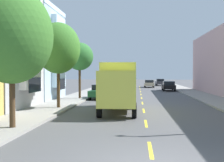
% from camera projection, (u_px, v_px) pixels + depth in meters
% --- Properties ---
extents(ground_plane, '(160.00, 160.00, 0.00)m').
position_uv_depth(ground_plane, '(141.00, 93.00, 37.40)').
color(ground_plane, '#4C4C4F').
extents(sidewalk_left, '(3.20, 120.00, 0.14)m').
position_uv_depth(sidewalk_left, '(88.00, 93.00, 36.07)').
color(sidewalk_left, gray).
rests_on(sidewalk_left, ground_plane).
extents(sidewalk_right, '(3.20, 120.00, 0.14)m').
position_uv_depth(sidewalk_right, '(196.00, 94.00, 34.74)').
color(sidewalk_right, gray).
rests_on(sidewalk_right, ground_plane).
extents(lane_centerline_dashes, '(0.14, 47.20, 0.01)m').
position_uv_depth(lane_centerline_dashes, '(141.00, 96.00, 31.92)').
color(lane_centerline_dashes, yellow).
rests_on(lane_centerline_dashes, ground_plane).
extents(townhouse_third_powder_blue, '(10.84, 6.97, 9.47)m').
position_uv_depth(townhouse_third_powder_blue, '(9.00, 56.00, 27.76)').
color(townhouse_third_powder_blue, '#9EB7CC').
rests_on(townhouse_third_powder_blue, ground_plane).
extents(street_tree_nearest, '(3.89, 3.89, 6.66)m').
position_uv_depth(street_tree_nearest, '(12.00, 36.00, 12.68)').
color(street_tree_nearest, '#47331E').
rests_on(street_tree_nearest, sidewalk_left).
extents(street_tree_second, '(3.32, 3.32, 6.39)m').
position_uv_depth(street_tree_second, '(58.00, 48.00, 20.16)').
color(street_tree_second, '#47331E').
rests_on(street_tree_second, sidewalk_left).
extents(street_tree_third, '(2.82, 2.82, 5.74)m').
position_uv_depth(street_tree_third, '(80.00, 57.00, 27.65)').
color(street_tree_third, '#47331E').
rests_on(street_tree_third, sidewalk_left).
extents(delivery_box_truck, '(2.61, 7.51, 3.44)m').
position_uv_depth(delivery_box_truck, '(119.00, 84.00, 19.30)').
color(delivery_box_truck, '#D8D84C').
rests_on(delivery_box_truck, ground_plane).
extents(parked_wagon_black, '(1.93, 4.74, 1.50)m').
position_uv_depth(parked_wagon_black, '(168.00, 86.00, 41.75)').
color(parked_wagon_black, black).
rests_on(parked_wagon_black, ground_plane).
extents(parked_hatchback_charcoal, '(1.84, 4.04, 1.50)m').
position_uv_depth(parked_hatchback_charcoal, '(160.00, 82.00, 59.10)').
color(parked_hatchback_charcoal, '#333338').
rests_on(parked_hatchback_charcoal, ground_plane).
extents(parked_hatchback_forest, '(1.80, 4.02, 1.50)m').
position_uv_depth(parked_hatchback_forest, '(99.00, 92.00, 28.52)').
color(parked_hatchback_forest, '#194C28').
rests_on(parked_hatchback_forest, ground_plane).
extents(parked_hatchback_red, '(1.84, 4.04, 1.50)m').
position_uv_depth(parked_hatchback_red, '(119.00, 82.00, 59.13)').
color(parked_hatchback_red, '#AD1E1E').
rests_on(parked_hatchback_red, ground_plane).
extents(parked_wagon_navy, '(1.86, 4.72, 1.50)m').
position_uv_depth(parked_wagon_navy, '(117.00, 84.00, 49.85)').
color(parked_wagon_navy, navy).
rests_on(parked_wagon_navy, ground_plane).
extents(moving_champagne_sedan, '(1.80, 4.50, 1.43)m').
position_uv_depth(moving_champagne_sedan, '(149.00, 83.00, 51.87)').
color(moving_champagne_sedan, tan).
rests_on(moving_champagne_sedan, ground_plane).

